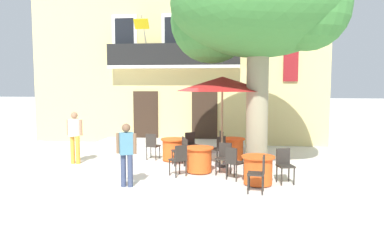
% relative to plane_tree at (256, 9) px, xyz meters
% --- Properties ---
extents(ground_plane, '(120.00, 120.00, 0.00)m').
position_rel_plane_tree_xyz_m(ground_plane, '(-2.88, -0.10, -4.77)').
color(ground_plane, silver).
extents(building_facade, '(13.00, 5.09, 7.50)m').
position_rel_plane_tree_xyz_m(building_facade, '(-3.26, 6.89, -1.02)').
color(building_facade, '#DBC67F').
rests_on(building_facade, ground).
extents(entrance_step_platform, '(6.04, 2.03, 0.25)m').
position_rel_plane_tree_xyz_m(entrance_step_platform, '(-3.26, 3.88, -4.64)').
color(entrance_step_platform, silver).
rests_on(entrance_step_platform, ground).
extents(plane_tree, '(5.22, 4.59, 6.43)m').
position_rel_plane_tree_xyz_m(plane_tree, '(0.00, 0.00, 0.00)').
color(plane_tree, gray).
rests_on(plane_tree, ground).
extents(cafe_table_near_tree, '(0.86, 0.86, 0.76)m').
position_rel_plane_tree_xyz_m(cafe_table_near_tree, '(-0.67, 1.64, -4.38)').
color(cafe_table_near_tree, '#EA561E').
rests_on(cafe_table_near_tree, ground).
extents(cafe_chair_near_tree_0, '(0.46, 0.46, 0.91)m').
position_rel_plane_tree_xyz_m(cafe_chair_near_tree_0, '(0.08, 1.59, -4.24)').
color(cafe_chair_near_tree_0, '#2D2823').
rests_on(cafe_chair_near_tree_0, ground).
extents(cafe_chair_near_tree_1, '(0.51, 0.51, 0.91)m').
position_rel_plane_tree_xyz_m(cafe_chair_near_tree_1, '(-0.99, 2.32, -4.24)').
color(cafe_chair_near_tree_1, '#2D2823').
rests_on(cafe_chair_near_tree_1, ground).
extents(cafe_chair_near_tree_2, '(0.56, 0.56, 0.91)m').
position_rel_plane_tree_xyz_m(cafe_chair_near_tree_2, '(-1.10, 1.02, -4.24)').
color(cafe_chair_near_tree_2, '#2D2823').
rests_on(cafe_chair_near_tree_2, ground).
extents(cafe_table_middle, '(0.86, 0.86, 0.76)m').
position_rel_plane_tree_xyz_m(cafe_table_middle, '(-1.60, -0.32, -4.38)').
color(cafe_table_middle, '#EA561E').
rests_on(cafe_table_middle, ground).
extents(cafe_chair_middle_0, '(0.49, 0.49, 0.91)m').
position_rel_plane_tree_xyz_m(cafe_chair_middle_0, '(-0.86, -0.42, -4.24)').
color(cafe_chair_middle_0, '#2D2823').
rests_on(cafe_chair_middle_0, ground).
extents(cafe_chair_middle_1, '(0.54, 0.54, 0.91)m').
position_rel_plane_tree_xyz_m(cafe_chair_middle_1, '(-2.01, 0.32, -4.24)').
color(cafe_chair_middle_1, '#2D2823').
rests_on(cafe_chair_middle_1, ground).
extents(cafe_chair_middle_2, '(0.56, 0.56, 0.91)m').
position_rel_plane_tree_xyz_m(cafe_chair_middle_2, '(-2.11, -0.87, -4.24)').
color(cafe_chair_middle_2, '#2D2823').
rests_on(cafe_chair_middle_2, ground).
extents(cafe_table_front, '(0.86, 0.86, 0.76)m').
position_rel_plane_tree_xyz_m(cafe_table_front, '(-2.67, 1.28, -4.38)').
color(cafe_table_front, '#EA561E').
rests_on(cafe_table_front, ground).
extents(cafe_chair_front_0, '(0.56, 0.56, 0.91)m').
position_rel_plane_tree_xyz_m(cafe_chair_front_0, '(-2.12, 1.80, -4.24)').
color(cafe_chair_front_0, '#2D2823').
rests_on(cafe_chair_front_0, ground).
extents(cafe_chair_front_1, '(0.47, 0.47, 0.91)m').
position_rel_plane_tree_xyz_m(cafe_chair_front_1, '(-3.42, 1.34, -4.24)').
color(cafe_chair_front_1, '#2D2823').
rests_on(cafe_chair_front_1, ground).
extents(cafe_chair_front_2, '(0.53, 0.53, 0.91)m').
position_rel_plane_tree_xyz_m(cafe_chair_front_2, '(-2.31, 0.62, -4.24)').
color(cafe_chair_front_2, '#2D2823').
rests_on(cafe_chair_front_2, ground).
extents(cafe_table_far_side, '(0.86, 0.86, 0.76)m').
position_rel_plane_tree_xyz_m(cafe_table_far_side, '(0.07, -1.47, -4.38)').
color(cafe_table_far_side, '#EA561E').
rests_on(cafe_table_far_side, ground).
extents(cafe_chair_far_side_0, '(0.56, 0.56, 0.91)m').
position_rel_plane_tree_xyz_m(cafe_chair_far_side_0, '(-0.57, -1.08, -4.24)').
color(cafe_chair_far_side_0, '#2D2823').
rests_on(cafe_chair_far_side_0, ground).
extents(cafe_chair_far_side_1, '(0.44, 0.44, 0.91)m').
position_rel_plane_tree_xyz_m(cafe_chair_far_side_1, '(0.06, -2.22, -4.24)').
color(cafe_chair_far_side_1, '#2D2823').
rests_on(cafe_chair_far_side_1, ground).
extents(cafe_chair_far_side_2, '(0.50, 0.50, 0.91)m').
position_rel_plane_tree_xyz_m(cafe_chair_far_side_2, '(0.77, -1.19, -4.24)').
color(cafe_chair_far_side_2, '#2D2823').
rests_on(cafe_chair_far_side_2, ground).
extents(cafe_umbrella, '(2.90, 2.90, 2.85)m').
position_rel_plane_tree_xyz_m(cafe_umbrella, '(-0.98, 0.62, -2.16)').
color(cafe_umbrella, '#997A56').
rests_on(cafe_umbrella, ground).
extents(pedestrian_near_entrance, '(0.53, 0.35, 1.63)m').
position_rel_plane_tree_xyz_m(pedestrian_near_entrance, '(-3.26, -2.10, -3.85)').
color(pedestrian_near_entrance, '#384260').
rests_on(pedestrian_near_entrance, ground).
extents(pedestrian_mid_plaza, '(0.53, 0.40, 1.71)m').
position_rel_plane_tree_xyz_m(pedestrian_mid_plaza, '(-5.79, 0.39, -3.80)').
color(pedestrian_mid_plaza, gold).
rests_on(pedestrian_mid_plaza, ground).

